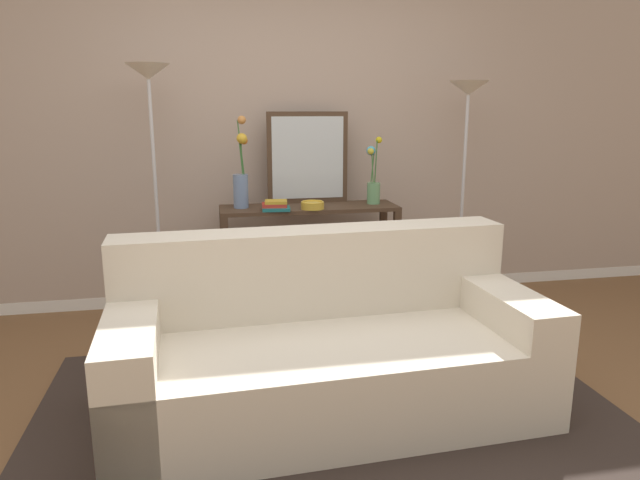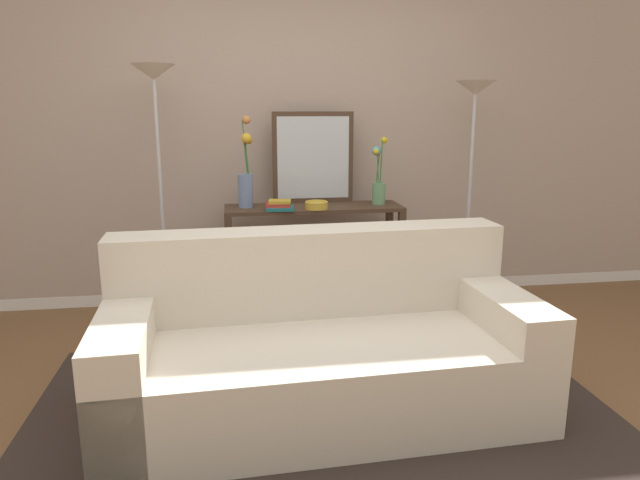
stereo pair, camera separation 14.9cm
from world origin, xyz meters
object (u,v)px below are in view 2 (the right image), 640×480
at_px(floor_lamp_right, 473,132).
at_px(vase_tall_flowers, 246,178).
at_px(vase_short_flowers, 379,182).
at_px(book_row_under_console, 271,305).
at_px(console_table, 314,239).
at_px(floor_lamp_left, 157,124).
at_px(book_stack, 279,205).
at_px(couch, 320,351).
at_px(fruit_bowl, 316,205).
at_px(wall_mirror, 313,158).

relative_size(floor_lamp_right, vase_tall_flowers, 2.61).
distance_m(floor_lamp_right, vase_short_flowers, 0.77).
relative_size(vase_short_flowers, book_row_under_console, 1.22).
height_order(console_table, floor_lamp_left, floor_lamp_left).
xyz_separation_m(floor_lamp_right, vase_short_flowers, (-0.67, 0.11, -0.36)).
bearing_deg(floor_lamp_right, book_stack, -178.81).
xyz_separation_m(floor_lamp_right, vase_tall_flowers, (-1.64, 0.11, -0.32)).
height_order(couch, book_stack, couch).
bearing_deg(couch, fruit_bowl, 82.47).
relative_size(console_table, book_row_under_console, 3.18).
bearing_deg(floor_lamp_left, book_row_under_console, 7.17).
relative_size(floor_lamp_right, book_row_under_console, 4.17).
distance_m(floor_lamp_left, floor_lamp_right, 2.22).
relative_size(floor_lamp_left, vase_short_flowers, 3.61).
bearing_deg(book_row_under_console, couch, -83.70).
relative_size(couch, console_table, 1.65).
xyz_separation_m(wall_mirror, fruit_bowl, (-0.02, -0.28, -0.31)).
height_order(wall_mirror, fruit_bowl, wall_mirror).
relative_size(fruit_bowl, book_stack, 0.80).
distance_m(vase_tall_flowers, fruit_bowl, 0.54).
height_order(fruit_bowl, book_row_under_console, fruit_bowl).
relative_size(wall_mirror, book_stack, 3.30).
bearing_deg(vase_short_flowers, vase_tall_flowers, -179.86).
bearing_deg(console_table, couch, -96.80).
relative_size(console_table, vase_short_flowers, 2.62).
bearing_deg(vase_short_flowers, fruit_bowl, -163.70).
relative_size(couch, floor_lamp_left, 1.19).
distance_m(couch, fruit_bowl, 1.42).
relative_size(floor_lamp_right, book_stack, 8.28).
bearing_deg(book_stack, floor_lamp_left, 177.90).
bearing_deg(console_table, book_row_under_console, -180.00).
bearing_deg(floor_lamp_left, book_stack, -2.10).
bearing_deg(vase_tall_flowers, fruit_bowl, -15.96).
bearing_deg(fruit_bowl, book_stack, 179.89).
bearing_deg(floor_lamp_left, console_table, 4.97).
bearing_deg(floor_lamp_right, fruit_bowl, -178.51).
xyz_separation_m(wall_mirror, book_stack, (-0.28, -0.28, -0.31)).
bearing_deg(vase_short_flowers, wall_mirror, 163.27).
bearing_deg(floor_lamp_right, vase_short_flowers, 170.43).
xyz_separation_m(book_stack, book_row_under_console, (-0.07, 0.12, -0.78)).
relative_size(floor_lamp_right, fruit_bowl, 10.32).
xyz_separation_m(floor_lamp_right, book_row_under_console, (-1.48, 0.09, -1.27)).
bearing_deg(book_stack, floor_lamp_right, 1.19).
bearing_deg(book_stack, vase_short_flowers, 10.70).
bearing_deg(book_row_under_console, floor_lamp_right, -3.57).
distance_m(floor_lamp_right, book_stack, 1.50).
relative_size(floor_lamp_left, wall_mirror, 2.64).
bearing_deg(couch, floor_lamp_left, 123.69).
height_order(floor_lamp_left, wall_mirror, floor_lamp_left).
height_order(console_table, fruit_bowl, fruit_bowl).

